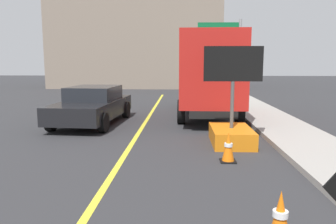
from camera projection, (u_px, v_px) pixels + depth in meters
name	position (u px, v px, depth m)	size (l,w,h in m)	color
lane_center_stripe	(100.00, 195.00, 5.60)	(0.14, 36.00, 0.01)	yellow
arrow_board_trailer	(231.00, 127.00, 9.11)	(1.60, 1.81, 2.70)	orange
box_truck	(208.00, 73.00, 13.96)	(2.54, 7.87, 3.35)	black
pickup_car	(93.00, 105.00, 12.17)	(2.28, 4.68, 1.38)	black
highway_guide_sign	(227.00, 45.00, 20.81)	(2.79, 0.20, 5.00)	gray
far_building_block	(138.00, 36.00, 31.38)	(15.42, 7.77, 9.75)	gray
traffic_cone_near_sign	(280.00, 218.00, 4.04)	(0.36, 0.36, 0.70)	black
traffic_cone_mid_lane	(228.00, 147.00, 7.44)	(0.36, 0.36, 0.70)	black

